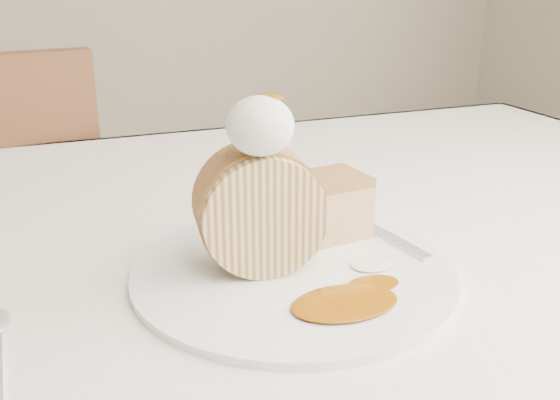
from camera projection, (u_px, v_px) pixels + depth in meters
name	position (u px, v px, depth m)	size (l,w,h in m)	color
table	(263.00, 294.00, 0.73)	(1.40, 0.90, 0.75)	white
plate	(294.00, 271.00, 0.58)	(0.30, 0.30, 0.01)	white
roulade_slice	(260.00, 210.00, 0.56)	(0.11, 0.11, 0.06)	beige
cake_chunk	(331.00, 209.00, 0.64)	(0.07, 0.06, 0.06)	#AC7041
whipped_cream	(260.00, 126.00, 0.52)	(0.06, 0.06, 0.05)	white
caramel_drizzle	(267.00, 90.00, 0.52)	(0.03, 0.02, 0.01)	#844205
caramel_pool	(345.00, 302.00, 0.51)	(0.09, 0.06, 0.00)	#844205
fork	(386.00, 235.00, 0.64)	(0.02, 0.18, 0.00)	silver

